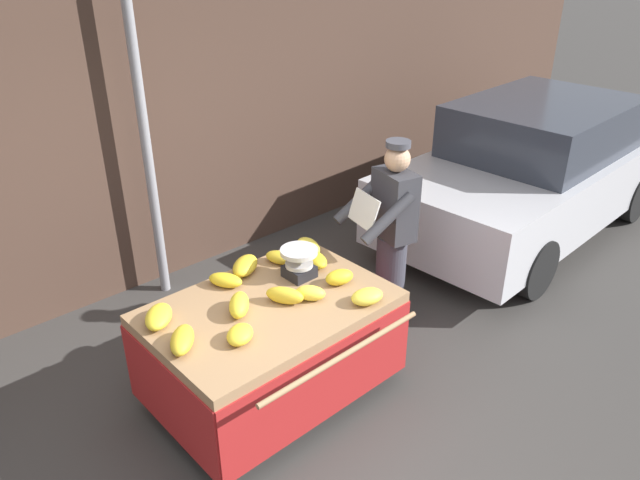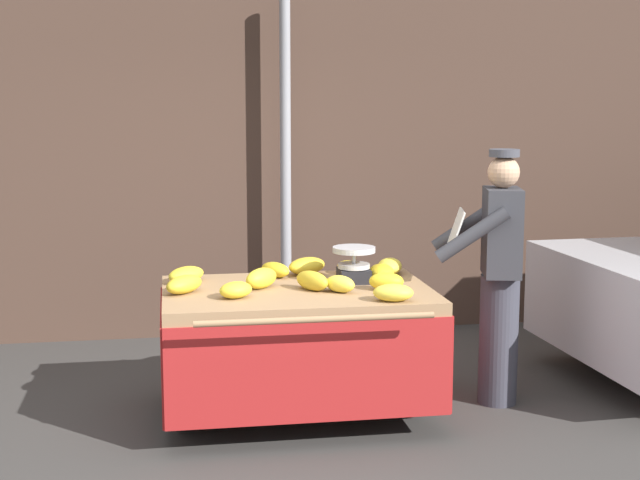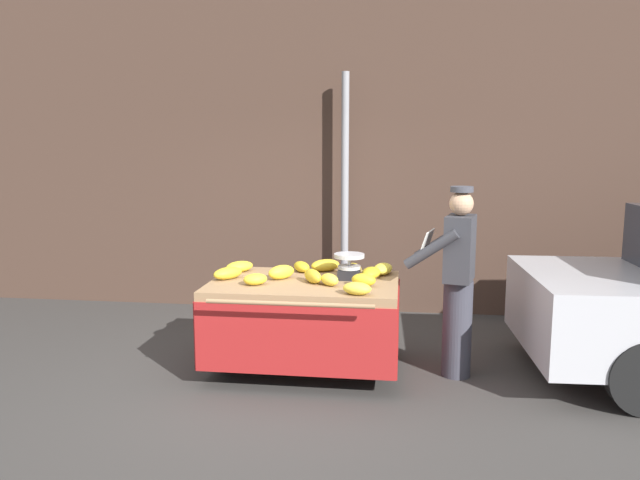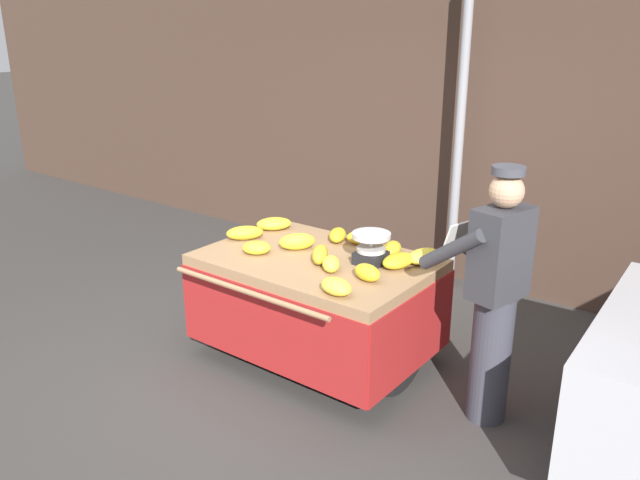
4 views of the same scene
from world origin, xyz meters
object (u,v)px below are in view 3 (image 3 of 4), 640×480
Objects in this scene: banana_bunch_4 at (330,280)px; banana_bunch_12 at (313,276)px; banana_cart at (304,304)px; banana_bunch_0 at (364,280)px; vendor_person at (457,281)px; banana_bunch_5 at (383,269)px; banana_bunch_8 at (239,267)px; street_pole at (345,197)px; banana_bunch_9 at (302,267)px; banana_bunch_7 at (354,268)px; banana_bunch_11 at (325,265)px; banana_bunch_6 at (281,272)px; weighing_scale at (349,266)px; banana_bunch_2 at (255,279)px; banana_bunch_1 at (357,288)px; banana_bunch_10 at (371,273)px; banana_bunch_3 at (228,273)px.

banana_bunch_12 is at bearing 151.79° from banana_bunch_4.
banana_bunch_0 is (0.55, -0.14, 0.28)m from banana_cart.
vendor_person reaches higher than banana_bunch_0.
banana_bunch_5 is 0.96× the size of banana_bunch_8.
street_pole is 11.14× the size of banana_bunch_9.
banana_bunch_8 is 1.07× the size of banana_bunch_12.
banana_bunch_9 is (-0.51, 0.00, 0.00)m from banana_bunch_7.
banana_bunch_11 is at bearing 100.56° from banana_bunch_4.
banana_bunch_6 is 0.33m from banana_bunch_12.
weighing_scale reaches higher than banana_cart.
banana_bunch_0 is at bearing 2.45° from banana_bunch_4.
banana_bunch_8 is at bearing 118.46° from banana_bunch_2.
banana_bunch_5 reaches higher than banana_bunch_2.
banana_bunch_11 is at bearing 10.64° from banana_bunch_8.
banana_bunch_8 is 0.86m from banana_bunch_12.
weighing_scale is at bearing 101.31° from banana_bunch_1.
banana_bunch_0 is at bearing -20.06° from banana_bunch_8.
weighing_scale is 1.28× the size of banana_bunch_0.
banana_bunch_7 is at bearing 130.04° from banana_bunch_10.
vendor_person is (1.11, 0.23, -0.03)m from banana_bunch_4.
banana_cart is at bearing 148.28° from banana_bunch_4.
banana_bunch_0 reaches higher than banana_bunch_4.
banana_bunch_1 is at bearing -82.08° from street_pole.
banana_cart is 6.11× the size of weighing_scale.
banana_bunch_11 is at bearing 166.85° from banana_bunch_7.
banana_bunch_0 is at bearing 83.94° from banana_bunch_1.
street_pole is 2.18m from banana_bunch_0.
banana_bunch_2 is at bearing -156.30° from weighing_scale.
banana_bunch_0 is 0.79× the size of banana_bunch_12.
banana_bunch_11 reaches higher than banana_bunch_1.
banana_bunch_0 is at bearing -106.08° from banana_bunch_5.
vendor_person is at bearing 31.97° from banana_bunch_1.
banana_cart is at bearing 138.42° from banana_bunch_1.
banana_bunch_2 is 0.32m from banana_bunch_6.
banana_bunch_5 reaches higher than banana_cart.
weighing_scale is 1.11m from banana_bunch_3.
street_pole is 1.70× the size of banana_cart.
banana_bunch_11 reaches higher than banana_bunch_2.
street_pole is 10.40× the size of weighing_scale.
banana_bunch_1 is 1.00m from vendor_person.
banana_cart is at bearing -95.28° from street_pole.
banana_bunch_0 is 0.74× the size of banana_bunch_11.
banana_bunch_6 is at bearing 145.66° from banana_bunch_1.
banana_cart is 0.63m from banana_bunch_0.
banana_bunch_11 is (-0.56, 0.09, 0.00)m from banana_bunch_5.
banana_bunch_9 is at bearing 102.91° from banana_cart.
weighing_scale is at bearing -83.20° from street_pole.
banana_bunch_0 reaches higher than banana_bunch_5.
banana_bunch_2 is 0.73× the size of banana_bunch_11.
banana_bunch_6 is at bearing 166.25° from banana_bunch_0.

